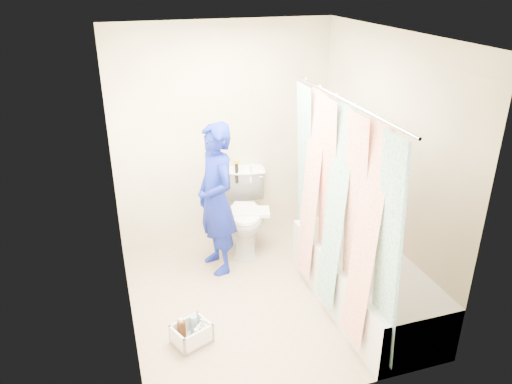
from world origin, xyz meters
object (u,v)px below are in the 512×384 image
object	(u,v)px
toilet	(245,212)
plumber	(216,200)
cleaning_caddy	(193,334)
bathtub	(364,280)

from	to	relation	value
toilet	plumber	distance (m)	0.63
toilet	cleaning_caddy	size ratio (longest dim) A/B	2.30
bathtub	cleaning_caddy	bearing A→B (deg)	-179.41
bathtub	cleaning_caddy	xyz separation A→B (m)	(-1.60, -0.02, -0.19)
cleaning_caddy	bathtub	bearing A→B (deg)	-22.26
toilet	plumber	xyz separation A→B (m)	(-0.40, -0.33, 0.36)
plumber	cleaning_caddy	distance (m)	1.35
toilet	cleaning_caddy	bearing A→B (deg)	-106.81
bathtub	plumber	xyz separation A→B (m)	(-1.12, 1.03, 0.51)
bathtub	plumber	world-z (taller)	plumber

